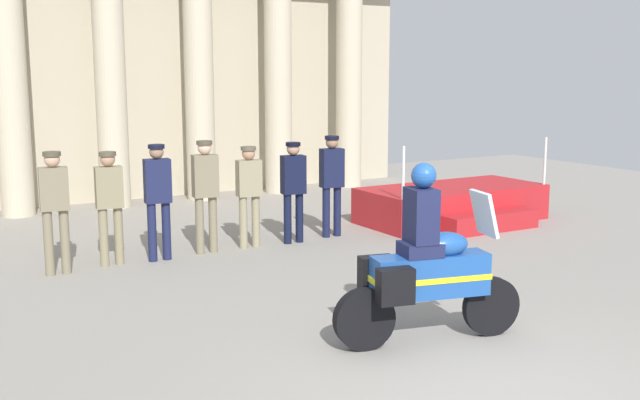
{
  "coord_description": "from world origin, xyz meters",
  "views": [
    {
      "loc": [
        -4.49,
        -4.75,
        2.83
      ],
      "look_at": [
        0.47,
        3.73,
        1.15
      ],
      "focal_mm": 43.07,
      "sensor_mm": 36.0,
      "label": 1
    }
  ],
  "objects_px": {
    "officer_in_row_1": "(110,199)",
    "officer_in_row_5": "(293,184)",
    "officer_in_row_3": "(205,187)",
    "officer_in_row_2": "(158,193)",
    "officer_in_row_4": "(249,188)",
    "officer_in_row_0": "(55,203)",
    "reviewing_stand": "(454,205)",
    "officer_in_row_6": "(332,178)",
    "motorcycle_with_rider": "(424,269)"
  },
  "relations": [
    {
      "from": "motorcycle_with_rider",
      "to": "officer_in_row_5",
      "type": "bearing_deg",
      "value": 90.61
    },
    {
      "from": "officer_in_row_0",
      "to": "officer_in_row_2",
      "type": "height_order",
      "value": "officer_in_row_2"
    },
    {
      "from": "officer_in_row_1",
      "to": "officer_in_row_4",
      "type": "height_order",
      "value": "officer_in_row_1"
    },
    {
      "from": "motorcycle_with_rider",
      "to": "officer_in_row_0",
      "type": "bearing_deg",
      "value": 132.93
    },
    {
      "from": "reviewing_stand",
      "to": "officer_in_row_1",
      "type": "height_order",
      "value": "officer_in_row_1"
    },
    {
      "from": "officer_in_row_1",
      "to": "officer_in_row_5",
      "type": "relative_size",
      "value": 1.0
    },
    {
      "from": "officer_in_row_5",
      "to": "officer_in_row_6",
      "type": "xyz_separation_m",
      "value": [
        0.79,
        0.1,
        0.04
      ]
    },
    {
      "from": "officer_in_row_2",
      "to": "officer_in_row_6",
      "type": "distance_m",
      "value": 3.08
    },
    {
      "from": "officer_in_row_3",
      "to": "officer_in_row_5",
      "type": "distance_m",
      "value": 1.5
    },
    {
      "from": "reviewing_stand",
      "to": "officer_in_row_6",
      "type": "bearing_deg",
      "value": 178.81
    },
    {
      "from": "officer_in_row_1",
      "to": "officer_in_row_5",
      "type": "distance_m",
      "value": 2.98
    },
    {
      "from": "officer_in_row_2",
      "to": "officer_in_row_6",
      "type": "bearing_deg",
      "value": -170.82
    },
    {
      "from": "reviewing_stand",
      "to": "officer_in_row_0",
      "type": "height_order",
      "value": "officer_in_row_0"
    },
    {
      "from": "officer_in_row_2",
      "to": "officer_in_row_3",
      "type": "height_order",
      "value": "officer_in_row_3"
    },
    {
      "from": "officer_in_row_3",
      "to": "motorcycle_with_rider",
      "type": "bearing_deg",
      "value": 102.06
    },
    {
      "from": "officer_in_row_5",
      "to": "officer_in_row_6",
      "type": "relative_size",
      "value": 0.96
    },
    {
      "from": "officer_in_row_1",
      "to": "officer_in_row_6",
      "type": "xyz_separation_m",
      "value": [
        3.78,
        0.05,
        0.03
      ]
    },
    {
      "from": "officer_in_row_1",
      "to": "officer_in_row_2",
      "type": "distance_m",
      "value": 0.7
    },
    {
      "from": "officer_in_row_4",
      "to": "motorcycle_with_rider",
      "type": "relative_size",
      "value": 0.79
    },
    {
      "from": "officer_in_row_2",
      "to": "officer_in_row_5",
      "type": "height_order",
      "value": "officer_in_row_2"
    },
    {
      "from": "officer_in_row_6",
      "to": "officer_in_row_1",
      "type": "bearing_deg",
      "value": 7.69
    },
    {
      "from": "officer_in_row_1",
      "to": "officer_in_row_6",
      "type": "height_order",
      "value": "officer_in_row_6"
    },
    {
      "from": "officer_in_row_5",
      "to": "motorcycle_with_rider",
      "type": "xyz_separation_m",
      "value": [
        -1.07,
        -4.8,
        -0.18
      ]
    },
    {
      "from": "officer_in_row_6",
      "to": "motorcycle_with_rider",
      "type": "height_order",
      "value": "motorcycle_with_rider"
    },
    {
      "from": "officer_in_row_2",
      "to": "officer_in_row_5",
      "type": "relative_size",
      "value": 1.05
    },
    {
      "from": "officer_in_row_3",
      "to": "officer_in_row_4",
      "type": "height_order",
      "value": "officer_in_row_3"
    },
    {
      "from": "officer_in_row_1",
      "to": "officer_in_row_5",
      "type": "xyz_separation_m",
      "value": [
        2.98,
        -0.05,
        -0.01
      ]
    },
    {
      "from": "officer_in_row_2",
      "to": "officer_in_row_0",
      "type": "bearing_deg",
      "value": 8.96
    },
    {
      "from": "officer_in_row_0",
      "to": "officer_in_row_6",
      "type": "height_order",
      "value": "officer_in_row_6"
    },
    {
      "from": "officer_in_row_3",
      "to": "motorcycle_with_rider",
      "type": "relative_size",
      "value": 0.85
    },
    {
      "from": "officer_in_row_2",
      "to": "officer_in_row_4",
      "type": "height_order",
      "value": "officer_in_row_2"
    },
    {
      "from": "officer_in_row_1",
      "to": "officer_in_row_3",
      "type": "xyz_separation_m",
      "value": [
        1.48,
        0.01,
        0.05
      ]
    },
    {
      "from": "officer_in_row_1",
      "to": "officer_in_row_3",
      "type": "relative_size",
      "value": 0.95
    },
    {
      "from": "officer_in_row_1",
      "to": "officer_in_row_6",
      "type": "relative_size",
      "value": 0.97
    },
    {
      "from": "officer_in_row_0",
      "to": "officer_in_row_3",
      "type": "distance_m",
      "value": 2.27
    },
    {
      "from": "reviewing_stand",
      "to": "officer_in_row_4",
      "type": "xyz_separation_m",
      "value": [
        -4.21,
        0.02,
        0.64
      ]
    },
    {
      "from": "officer_in_row_1",
      "to": "reviewing_stand",
      "type": "bearing_deg",
      "value": -173.12
    },
    {
      "from": "officer_in_row_5",
      "to": "reviewing_stand",
      "type": "bearing_deg",
      "value": -172.38
    },
    {
      "from": "reviewing_stand",
      "to": "officer_in_row_3",
      "type": "distance_m",
      "value": 5.0
    },
    {
      "from": "officer_in_row_6",
      "to": "motorcycle_with_rider",
      "type": "relative_size",
      "value": 0.84
    },
    {
      "from": "officer_in_row_1",
      "to": "motorcycle_with_rider",
      "type": "distance_m",
      "value": 5.22
    },
    {
      "from": "reviewing_stand",
      "to": "officer_in_row_6",
      "type": "relative_size",
      "value": 2.02
    },
    {
      "from": "officer_in_row_0",
      "to": "officer_in_row_4",
      "type": "xyz_separation_m",
      "value": [
        3.01,
        0.14,
        -0.06
      ]
    },
    {
      "from": "reviewing_stand",
      "to": "officer_in_row_5",
      "type": "bearing_deg",
      "value": -179.31
    },
    {
      "from": "reviewing_stand",
      "to": "motorcycle_with_rider",
      "type": "bearing_deg",
      "value": -132.97
    },
    {
      "from": "motorcycle_with_rider",
      "to": "officer_in_row_4",
      "type": "bearing_deg",
      "value": 99.59
    },
    {
      "from": "officer_in_row_1",
      "to": "officer_in_row_5",
      "type": "bearing_deg",
      "value": -173.97
    },
    {
      "from": "officer_in_row_4",
      "to": "officer_in_row_2",
      "type": "bearing_deg",
      "value": 10.17
    },
    {
      "from": "officer_in_row_2",
      "to": "officer_in_row_3",
      "type": "distance_m",
      "value": 0.79
    },
    {
      "from": "officer_in_row_1",
      "to": "officer_in_row_2",
      "type": "xyz_separation_m",
      "value": [
        0.7,
        -0.07,
        0.04
      ]
    }
  ]
}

